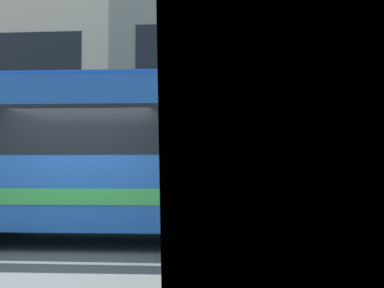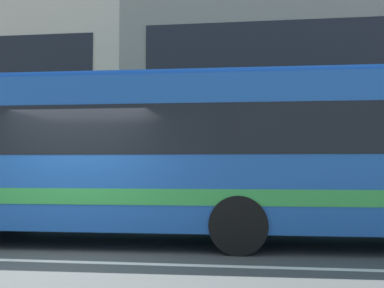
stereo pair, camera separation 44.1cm
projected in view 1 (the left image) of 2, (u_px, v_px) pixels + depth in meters
name	position (u px, v px, depth m)	size (l,w,h in m)	color
ground_plane	(61.00, 263.00, 6.90)	(160.00, 160.00, 0.00)	#404343
lane_centre_line	(61.00, 263.00, 6.90)	(60.00, 0.16, 0.01)	silver
transit_bus	(204.00, 152.00, 8.84)	(11.15, 2.78, 3.22)	#1C4E9C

